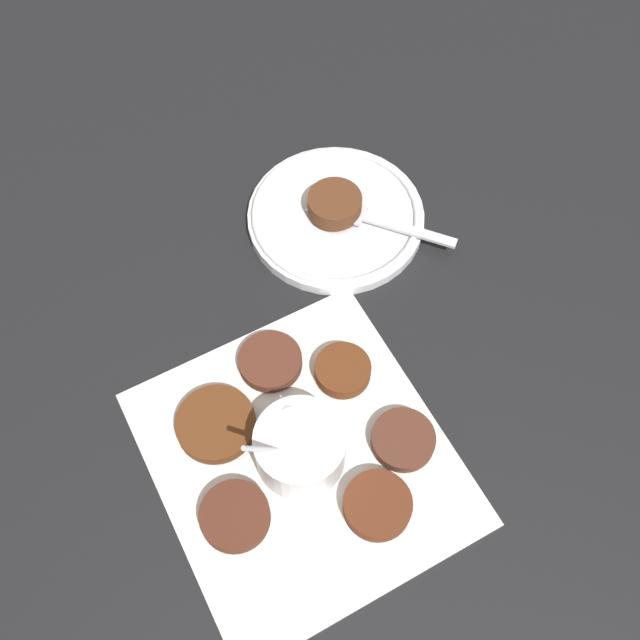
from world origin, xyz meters
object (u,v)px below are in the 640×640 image
object	(u,v)px
serving_plate	(336,216)
fritter_on_plate	(335,204)
fork	(365,217)
sauce_bowl	(300,448)

from	to	relation	value
serving_plate	fritter_on_plate	xyz separation A→B (m)	(0.00, 0.00, 0.02)
serving_plate	fork	size ratio (longest dim) A/B	1.45
fritter_on_plate	fork	distance (m)	0.04
serving_plate	fork	xyz separation A→B (m)	(-0.02, -0.03, 0.01)
sauce_bowl	fork	world-z (taller)	sauce_bowl
sauce_bowl	serving_plate	bearing A→B (deg)	-30.17
serving_plate	fritter_on_plate	bearing A→B (deg)	16.71
sauce_bowl	serving_plate	world-z (taller)	sauce_bowl
sauce_bowl	serving_plate	distance (m)	0.29
fritter_on_plate	fork	size ratio (longest dim) A/B	0.44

